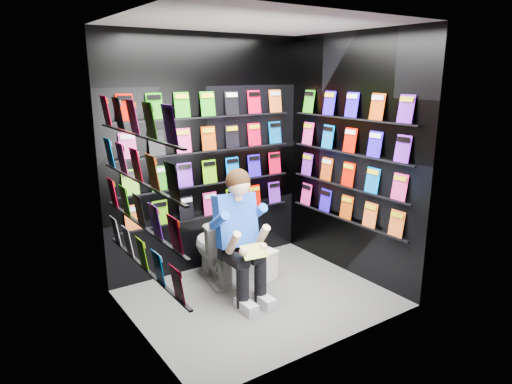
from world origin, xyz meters
TOP-DOWN VIEW (x-y plane):
  - floor at (0.00, 0.00)m, footprint 2.40×2.40m
  - ceiling at (0.00, 0.00)m, footprint 2.40×2.40m
  - wall_back at (0.00, 1.00)m, footprint 2.40×0.04m
  - wall_front at (0.00, -1.00)m, footprint 2.40×0.04m
  - wall_left at (-1.20, 0.00)m, footprint 0.04×2.00m
  - wall_right at (1.20, 0.00)m, footprint 0.04×2.00m
  - comics_back at (0.00, 0.97)m, footprint 2.10×0.06m
  - comics_left at (-1.17, 0.00)m, footprint 0.06×1.70m
  - comics_right at (1.17, 0.00)m, footprint 0.06×1.70m
  - toilet at (-0.15, 0.60)m, footprint 0.54×0.81m
  - longbox at (0.28, 0.43)m, footprint 0.30×0.43m
  - longbox_lid at (0.28, 0.43)m, footprint 0.32×0.45m
  - reader at (-0.15, 0.22)m, footprint 0.65×0.85m
  - held_comic at (-0.15, -0.13)m, footprint 0.26×0.18m

SIDE VIEW (x-z plane):
  - floor at x=0.00m, z-range 0.00..0.00m
  - longbox at x=0.28m, z-range 0.00..0.30m
  - longbox_lid at x=0.28m, z-range 0.30..0.32m
  - toilet at x=-0.15m, z-range 0.00..0.73m
  - held_comic at x=-0.15m, z-range 0.53..0.63m
  - reader at x=-0.15m, z-range 0.06..1.49m
  - wall_back at x=0.00m, z-range 0.00..2.60m
  - wall_front at x=0.00m, z-range 0.00..2.60m
  - wall_left at x=-1.20m, z-range 0.00..2.60m
  - wall_right at x=1.20m, z-range 0.00..2.60m
  - comics_back at x=0.00m, z-range 0.62..1.99m
  - comics_left at x=-1.17m, z-range 0.62..1.99m
  - comics_right at x=1.17m, z-range 0.62..1.99m
  - ceiling at x=0.00m, z-range 2.60..2.60m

